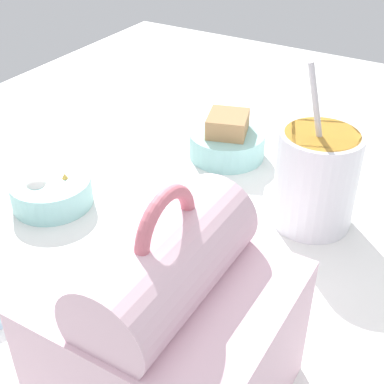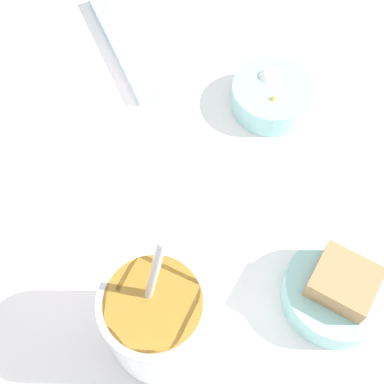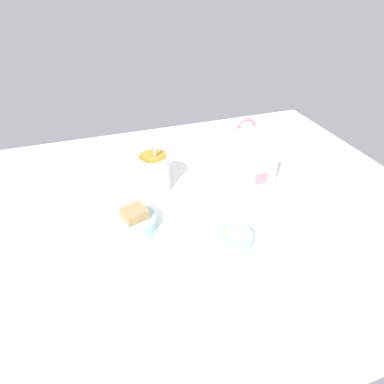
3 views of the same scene
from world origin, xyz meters
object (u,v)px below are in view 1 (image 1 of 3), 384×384
lunch_bag (169,331)px  soup_cup (316,177)px  bento_bowl_sandwich (227,141)px  bento_bowl_snacks (52,191)px

lunch_bag → soup_cup: 29.41cm
bento_bowl_sandwich → bento_bowl_snacks: 26.01cm
lunch_bag → bento_bowl_sandwich: 41.44cm
soup_cup → bento_bowl_sandwich: 18.95cm
lunch_bag → soup_cup: (-29.34, 1.44, -1.46)cm
lunch_bag → bento_bowl_snacks: size_ratio=2.03×
lunch_bag → bento_bowl_snacks: (-16.06, -28.19, -5.79)cm
soup_cup → bento_bowl_sandwich: (-9.01, -16.24, -3.78)cm
bento_bowl_sandwich → soup_cup: bearing=61.0°
lunch_bag → soup_cup: size_ratio=1.03×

